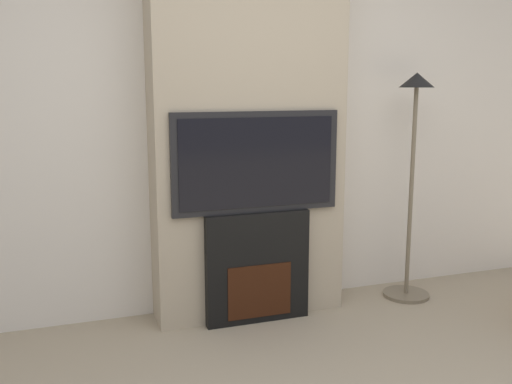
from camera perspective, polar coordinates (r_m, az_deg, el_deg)
name	(u,v)px	position (r m, az deg, el deg)	size (l,w,h in m)	color
wall_back	(239,110)	(3.87, -1.68, 8.17)	(6.00, 0.06, 2.70)	silver
chimney_breast	(248,112)	(3.69, -0.80, 8.05)	(1.25, 0.31, 2.70)	tan
fireplace	(256,267)	(3.72, 0.01, -7.47)	(0.68, 0.15, 0.73)	black
television	(256,162)	(3.57, 0.02, 3.00)	(1.09, 0.07, 0.63)	black
floor_lamp	(413,159)	(4.13, 15.41, 3.24)	(0.33, 0.33, 1.60)	#726651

